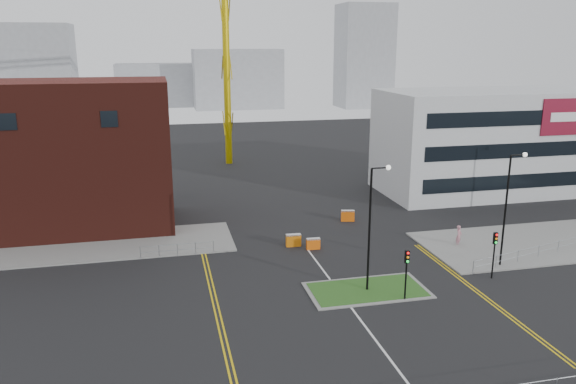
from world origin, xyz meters
name	(u,v)px	position (x,y,z in m)	size (l,w,h in m)	color
ground	(384,351)	(0.00, 0.00, 0.00)	(200.00, 200.00, 0.00)	black
pavement_left	(71,248)	(-20.00, 22.00, 0.06)	(28.00, 8.00, 0.12)	slate
pavement_right	(553,241)	(22.00, 14.00, 0.06)	(24.00, 10.00, 0.12)	slate
island_kerb	(367,290)	(2.00, 8.00, 0.04)	(8.60, 4.60, 0.08)	slate
grass_island	(367,290)	(2.00, 8.00, 0.06)	(8.00, 4.00, 0.12)	#234A18
brick_building	(39,159)	(-22.97, 28.00, 6.85)	(24.20, 10.07, 14.24)	#471811
office_block	(487,141)	(26.01, 31.97, 6.00)	(25.00, 12.20, 12.00)	silver
streetlamp_island	(373,219)	(2.22, 8.00, 5.41)	(1.46, 0.36, 9.18)	black
streetlamp_right_near	(509,201)	(14.22, 10.00, 5.41)	(1.46, 0.36, 9.18)	black
traffic_light_island	(407,265)	(4.00, 5.98, 2.57)	(0.28, 0.33, 3.65)	black
traffic_light_right	(495,246)	(12.00, 7.98, 2.57)	(0.28, 0.33, 3.65)	black
railing_left	(177,248)	(-11.00, 18.00, 0.74)	(6.05, 0.05, 1.10)	gray
railing_right	(559,244)	(20.50, 11.50, 0.78)	(19.05, 5.05, 1.10)	gray
centre_line	(371,334)	(0.00, 2.00, 0.01)	(0.15, 30.00, 0.01)	silver
yellow_left_a	(211,294)	(-9.00, 10.00, 0.01)	(0.12, 24.00, 0.01)	gold
yellow_left_b	(215,293)	(-8.70, 10.00, 0.01)	(0.12, 24.00, 0.01)	gold
yellow_right_a	(476,292)	(9.50, 6.00, 0.01)	(0.12, 20.00, 0.01)	gold
yellow_right_b	(480,292)	(9.80, 6.00, 0.01)	(0.12, 20.00, 0.01)	gold
skyline_a	(35,71)	(-40.00, 120.00, 11.00)	(18.00, 12.00, 22.00)	gray
skyline_b	(237,79)	(10.00, 130.00, 8.00)	(24.00, 12.00, 16.00)	gray
skyline_c	(364,56)	(45.00, 125.00, 14.00)	(14.00, 12.00, 28.00)	gray
skyline_d	(170,85)	(-8.00, 140.00, 6.00)	(30.00, 12.00, 12.00)	gray
pedestrian	(459,236)	(13.13, 14.97, 0.94)	(0.68, 0.45, 1.87)	#BA7885
barrier_left	(293,240)	(-1.00, 18.16, 0.60)	(1.33, 0.48, 1.10)	orange
barrier_mid	(313,243)	(0.49, 17.06, 0.54)	(1.19, 0.43, 0.99)	#E35B0C
barrier_right	(348,215)	(6.00, 24.00, 0.60)	(1.39, 0.75, 1.11)	#DF590C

